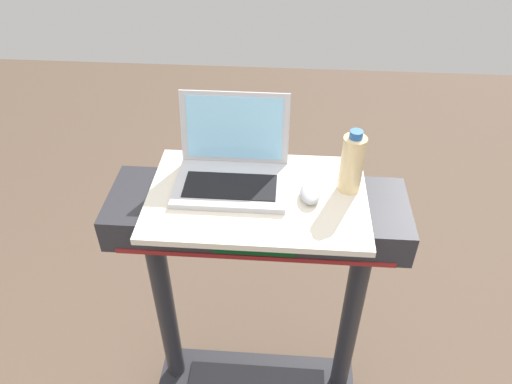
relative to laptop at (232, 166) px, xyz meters
The scene contains 4 objects.
desk_board 0.12m from the laptop, 41.02° to the right, with size 0.65×0.43×0.02m, color beige.
laptop is the anchor object (origin of this frame).
computer_mouse 0.25m from the laptop, 17.10° to the right, with size 0.06×0.10×0.03m, color #B2B2B7.
water_bottle 0.35m from the laptop, ahead, with size 0.07×0.07×0.20m.
Camera 1 is at (0.08, -0.42, 2.04)m, focal length 34.57 mm.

